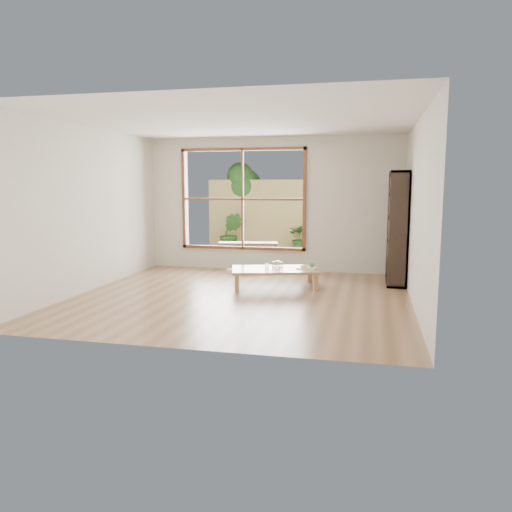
{
  "coord_description": "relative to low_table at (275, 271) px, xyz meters",
  "views": [
    {
      "loc": [
        1.88,
        -7.19,
        1.7
      ],
      "look_at": [
        0.1,
        0.54,
        0.55
      ],
      "focal_mm": 35.0,
      "sensor_mm": 36.0,
      "label": 1
    }
  ],
  "objects": [
    {
      "name": "low_table",
      "position": [
        0.0,
        0.0,
        0.0
      ],
      "size": [
        1.57,
        1.14,
        0.31
      ],
      "rotation": [
        0.0,
        0.0,
        0.27
      ],
      "color": "tan",
      "rests_on": "ground"
    },
    {
      "name": "bamboo_fence",
      "position": [
        -0.96,
        3.73,
        0.63
      ],
      "size": [
        2.8,
        0.06,
        1.8
      ],
      "primitive_type": "cube",
      "color": "#D8C16E",
      "rests_on": "ground"
    },
    {
      "name": "shrub_left",
      "position": [
        -1.74,
        3.44,
        0.25
      ],
      "size": [
        0.58,
        0.48,
        0.99
      ],
      "primitive_type": "imported",
      "rotation": [
        0.0,
        0.0,
        0.08
      ],
      "color": "#336726",
      "rests_on": "deck"
    },
    {
      "name": "deck",
      "position": [
        -0.96,
        2.73,
        -0.27
      ],
      "size": [
        2.8,
        2.0,
        0.05
      ],
      "primitive_type": "cube",
      "color": "#3C342B",
      "rests_on": "ground"
    },
    {
      "name": "bookshelf",
      "position": [
        1.97,
        0.71,
        0.69
      ],
      "size": [
        0.31,
        0.86,
        1.92
      ],
      "primitive_type": "cube",
      "color": "black",
      "rests_on": "ground"
    },
    {
      "name": "glass_tall",
      "position": [
        0.06,
        -0.1,
        0.11
      ],
      "size": [
        0.08,
        0.08,
        0.15
      ],
      "primitive_type": "cylinder",
      "color": "silver",
      "rests_on": "low_table"
    },
    {
      "name": "glass_small",
      "position": [
        -0.13,
        -0.05,
        0.08
      ],
      "size": [
        0.06,
        0.06,
        0.08
      ],
      "primitive_type": "cylinder",
      "color": "silver",
      "rests_on": "low_table"
    },
    {
      "name": "ground",
      "position": [
        -0.36,
        -0.83,
        -0.27
      ],
      "size": [
        5.0,
        5.0,
        0.0
      ],
      "primitive_type": "plane",
      "color": "#A37851",
      "rests_on": "ground"
    },
    {
      "name": "food_tray",
      "position": [
        0.54,
        0.1,
        0.06
      ],
      "size": [
        0.33,
        0.26,
        0.1
      ],
      "rotation": [
        0.0,
        0.0,
        -0.17
      ],
      "color": "white",
      "rests_on": "low_table"
    },
    {
      "name": "garden_bench",
      "position": [
        -1.07,
        2.49,
        0.1
      ],
      "size": [
        1.34,
        0.58,
        0.41
      ],
      "rotation": [
        0.0,
        0.0,
        0.16
      ],
      "color": "black",
      "rests_on": "deck"
    },
    {
      "name": "floor_cushion",
      "position": [
        -0.79,
        1.17,
        -0.23
      ],
      "size": [
        0.72,
        0.72,
        0.08
      ],
      "primitive_type": "cube",
      "rotation": [
        0.0,
        0.0,
        -0.41
      ],
      "color": "silver",
      "rests_on": "ground"
    },
    {
      "name": "shrub_right",
      "position": [
        0.05,
        3.45,
        0.2
      ],
      "size": [
        1.02,
        0.96,
        0.9
      ],
      "primitive_type": "imported",
      "rotation": [
        0.0,
        0.0,
        0.39
      ],
      "color": "#336726",
      "rests_on": "deck"
    },
    {
      "name": "garden_tree",
      "position": [
        -1.64,
        4.03,
        1.35
      ],
      "size": [
        1.04,
        0.85,
        2.22
      ],
      "color": "#4C3D2D",
      "rests_on": "ground"
    },
    {
      "name": "glass_mid",
      "position": [
        0.08,
        0.13,
        0.08
      ],
      "size": [
        0.06,
        0.06,
        0.09
      ],
      "primitive_type": "cylinder",
      "color": "silver",
      "rests_on": "low_table"
    },
    {
      "name": "glass_short",
      "position": [
        -0.02,
        0.08,
        0.09
      ],
      "size": [
        0.08,
        0.08,
        0.1
      ],
      "primitive_type": "cylinder",
      "color": "silver",
      "rests_on": "low_table"
    }
  ]
}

